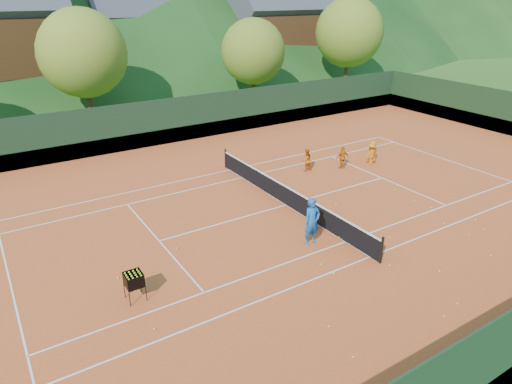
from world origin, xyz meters
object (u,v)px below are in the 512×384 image
student_c (372,152)px  chalet_mid (148,35)px  coach (312,222)px  tennis_net (287,195)px  student_b (342,158)px  ball_hopper (134,280)px  student_a (306,160)px  chalet_right (276,30)px  student_d (371,154)px

student_c → chalet_mid: (-1.74, 31.89, 4.31)m
coach → tennis_net: bearing=70.6°
coach → student_c: (9.04, 5.58, -0.34)m
student_b → ball_hopper: 15.02m
student_c → tennis_net: student_c is taller
ball_hopper → student_a: bearing=27.7°
student_a → student_c: 4.26m
coach → chalet_mid: bearing=80.1°
student_b → tennis_net: size_ratio=0.11×
tennis_net → chalet_mid: 34.81m
chalet_mid → chalet_right: (14.00, -4.00, 0.27)m
chalet_mid → student_c: bearing=-86.9°
ball_hopper → chalet_right: bearing=49.4°
student_d → tennis_net: student_d is taller
student_d → chalet_right: (12.58, 28.11, 4.59)m
student_a → chalet_mid: chalet_mid is taller
student_a → ball_hopper: 13.60m
student_b → ball_hopper: (-13.98, -5.48, 0.09)m
student_a → tennis_net: size_ratio=0.11×
coach → ball_hopper: (-7.16, 0.25, -0.25)m
student_b → student_d: size_ratio=1.02×
coach → ball_hopper: size_ratio=2.00×
student_a → chalet_right: size_ratio=0.11×
student_c → chalet_right: size_ratio=0.11×
student_a → tennis_net: bearing=41.9°
student_c → ball_hopper: 17.05m
student_c → student_d: size_ratio=1.01×
student_d → tennis_net: (-7.42, -1.89, -0.15)m
tennis_net → ball_hopper: size_ratio=12.07×
chalet_mid → chalet_right: bearing=-15.9°
student_c → chalet_mid: bearing=-73.0°
student_a → chalet_right: (16.41, 26.91, 4.60)m
student_a → student_d: size_ratio=0.99×
chalet_mid → coach: bearing=-101.0°
coach → chalet_right: bearing=58.6°
student_a → chalet_mid: (2.41, 30.91, 4.33)m
student_c → ball_hopper: bearing=32.2°
student_a → student_c: student_c is taller
chalet_right → tennis_net: bearing=-123.7°
tennis_net → ball_hopper: (-8.46, -3.23, 0.25)m
coach → student_d: coach is taller
student_d → student_c: bearing=-151.6°
student_d → student_b: bearing=-16.5°
ball_hopper → student_d: bearing=17.9°
coach → student_d: 10.25m
tennis_net → chalet_mid: bearing=80.0°
student_a → student_b: 2.11m
student_b → chalet_mid: chalet_mid is taller
student_c → student_d: bearing=48.2°
student_b → ball_hopper: student_b is taller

